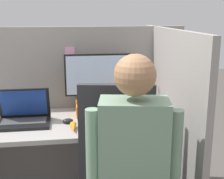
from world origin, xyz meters
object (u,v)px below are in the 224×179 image
paper_box (100,107)px  person (138,165)px  monitor (100,78)px  laptop (24,117)px  carrot_toy (73,127)px  coffee_mug (148,105)px  stapler (149,118)px

paper_box → person: (0.09, -0.83, -0.04)m
monitor → paper_box: bearing=-90.0°
paper_box → laptop: (-0.53, -0.16, 0.01)m
laptop → carrot_toy: (0.32, -0.18, -0.03)m
paper_box → coffee_mug: coffee_mug is taller
carrot_toy → coffee_mug: size_ratio=1.44×
stapler → monitor: bearing=141.7°
laptop → person: person is taller
paper_box → monitor: size_ratio=0.71×
carrot_toy → laptop: bearing=151.3°
paper_box → carrot_toy: paper_box is taller
monitor → carrot_toy: (-0.21, -0.34, -0.24)m
paper_box → monitor: monitor is taller
monitor → coffee_mug: monitor is taller
paper_box → carrot_toy: 0.39m
paper_box → monitor: (0.00, 0.00, 0.22)m
monitor → stapler: 0.45m
laptop → stapler: (0.83, -0.08, -0.02)m
carrot_toy → person: 0.58m
paper_box → stapler: paper_box is taller
carrot_toy → coffee_mug: coffee_mug is taller
paper_box → laptop: 0.55m
paper_box → coffee_mug: (0.35, -0.01, 0.00)m
paper_box → monitor: bearing=90.0°
stapler → coffee_mug: 0.24m
monitor → carrot_toy: size_ratio=3.76×
laptop → carrot_toy: 0.37m
paper_box → carrot_toy: size_ratio=2.66×
paper_box → person: bearing=-83.6°
paper_box → coffee_mug: size_ratio=3.83×
monitor → coffee_mug: (0.35, -0.01, -0.22)m
paper_box → laptop: size_ratio=1.05×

